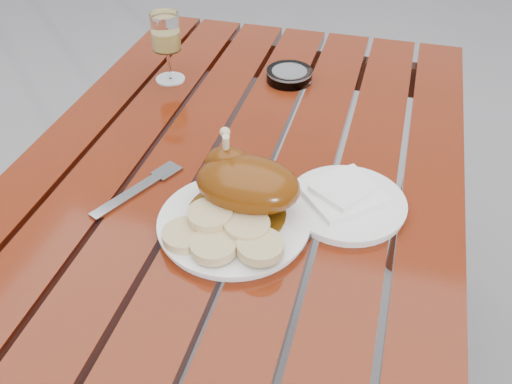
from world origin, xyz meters
The scene contains 10 objects.
table centered at (0.00, 0.00, 0.38)m, with size 0.80×1.20×0.75m, color maroon.
dinner_plate centered at (0.04, -0.19, 0.76)m, with size 0.24×0.24×0.02m, color white.
roast_duck centered at (0.05, -0.15, 0.81)m, with size 0.18×0.16×0.12m.
bread_dumplings centered at (0.04, -0.24, 0.78)m, with size 0.19×0.12×0.03m.
wine_glass centered at (-0.24, 0.25, 0.83)m, with size 0.07×0.07×0.15m, color #E4CA67.
side_plate centered at (0.21, -0.09, 0.76)m, with size 0.20×0.20×0.02m, color white.
napkin centered at (0.20, -0.08, 0.77)m, with size 0.12×0.11×0.01m, color white.
ashtray centered at (0.02, 0.32, 0.76)m, with size 0.10×0.10×0.03m, color #B2B7BC.
fork centered at (-0.15, -0.15, 0.75)m, with size 0.02×0.17×0.01m, color gray.
knife centered at (0.17, -0.11, 0.75)m, with size 0.02×0.19×0.01m, color gray.
Camera 1 is at (0.25, -0.82, 1.37)m, focal length 40.00 mm.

